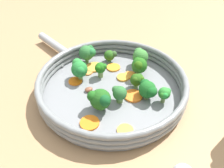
% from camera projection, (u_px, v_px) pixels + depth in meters
% --- Properties ---
extents(ground_plane, '(4.00, 4.00, 0.00)m').
position_uv_depth(ground_plane, '(112.00, 92.00, 0.57)').
color(ground_plane, '#A17B52').
extents(skillet, '(0.36, 0.36, 0.01)m').
position_uv_depth(skillet, '(112.00, 90.00, 0.56)').
color(skillet, gray).
rests_on(skillet, ground_plane).
extents(skillet_rim_wall, '(0.37, 0.37, 0.04)m').
position_uv_depth(skillet_rim_wall, '(112.00, 82.00, 0.54)').
color(skillet_rim_wall, gray).
rests_on(skillet_rim_wall, skillet).
extents(skillet_handle, '(0.15, 0.15, 0.02)m').
position_uv_depth(skillet_handle, '(56.00, 45.00, 0.70)').
color(skillet_handle, '#999B9E').
rests_on(skillet_handle, skillet).
extents(skillet_rivet_left, '(0.01, 0.01, 0.01)m').
position_uv_depth(skillet_rivet_left, '(86.00, 55.00, 0.67)').
color(skillet_rivet_left, gray).
rests_on(skillet_rivet_left, skillet).
extents(skillet_rivet_right, '(0.01, 0.01, 0.01)m').
position_uv_depth(skillet_rivet_right, '(62.00, 66.00, 0.63)').
color(skillet_rivet_right, gray).
rests_on(skillet_rivet_right, skillet).
extents(carrot_slice_0, '(0.05, 0.05, 0.00)m').
position_uv_depth(carrot_slice_0, '(125.00, 130.00, 0.45)').
color(carrot_slice_0, '#F99C38').
rests_on(carrot_slice_0, skillet).
extents(carrot_slice_1, '(0.05, 0.05, 0.00)m').
position_uv_depth(carrot_slice_1, '(133.00, 96.00, 0.53)').
color(carrot_slice_1, orange).
rests_on(carrot_slice_1, skillet).
extents(carrot_slice_2, '(0.05, 0.05, 0.00)m').
position_uv_depth(carrot_slice_2, '(94.00, 67.00, 0.63)').
color(carrot_slice_2, gold).
rests_on(carrot_slice_2, skillet).
extents(carrot_slice_3, '(0.05, 0.05, 0.00)m').
position_uv_depth(carrot_slice_3, '(90.00, 123.00, 0.47)').
color(carrot_slice_3, orange).
rests_on(carrot_slice_3, skillet).
extents(carrot_slice_4, '(0.04, 0.04, 0.00)m').
position_uv_depth(carrot_slice_4, '(75.00, 81.00, 0.58)').
color(carrot_slice_4, orange).
rests_on(carrot_slice_4, skillet).
extents(carrot_slice_5, '(0.04, 0.04, 0.00)m').
position_uv_depth(carrot_slice_5, '(112.00, 67.00, 0.63)').
color(carrot_slice_5, orange).
rests_on(carrot_slice_5, skillet).
extents(carrot_slice_6, '(0.03, 0.03, 0.00)m').
position_uv_depth(carrot_slice_6, '(88.00, 72.00, 0.61)').
color(carrot_slice_6, '#EF8E40').
rests_on(carrot_slice_6, skillet).
extents(carrot_slice_7, '(0.03, 0.03, 0.01)m').
position_uv_depth(carrot_slice_7, '(123.00, 77.00, 0.59)').
color(carrot_slice_7, gold).
rests_on(carrot_slice_7, skillet).
extents(carrot_slice_8, '(0.04, 0.04, 0.01)m').
position_uv_depth(carrot_slice_8, '(130.00, 75.00, 0.60)').
color(carrot_slice_8, orange).
rests_on(carrot_slice_8, skillet).
extents(broccoli_floret_0, '(0.05, 0.04, 0.06)m').
position_uv_depth(broccoli_floret_0, '(140.00, 56.00, 0.61)').
color(broccoli_floret_0, '#7CB765').
rests_on(broccoli_floret_0, skillet).
extents(broccoli_floret_1, '(0.04, 0.04, 0.04)m').
position_uv_depth(broccoli_floret_1, '(137.00, 80.00, 0.55)').
color(broccoli_floret_1, '#77A65A').
rests_on(broccoli_floret_1, skillet).
extents(broccoli_floret_2, '(0.03, 0.03, 0.04)m').
position_uv_depth(broccoli_floret_2, '(101.00, 68.00, 0.58)').
color(broccoli_floret_2, '#76944D').
rests_on(broccoli_floret_2, skillet).
extents(broccoli_floret_3, '(0.05, 0.04, 0.05)m').
position_uv_depth(broccoli_floret_3, '(148.00, 89.00, 0.51)').
color(broccoli_floret_3, '#7C9652').
rests_on(broccoli_floret_3, skillet).
extents(broccoli_floret_4, '(0.03, 0.04, 0.04)m').
position_uv_depth(broccoli_floret_4, '(110.00, 55.00, 0.64)').
color(broccoli_floret_4, '#76A15F').
rests_on(broccoli_floret_4, skillet).
extents(broccoli_floret_5, '(0.05, 0.04, 0.06)m').
position_uv_depth(broccoli_floret_5, '(79.00, 69.00, 0.57)').
color(broccoli_floret_5, '#72A658').
rests_on(broccoli_floret_5, skillet).
extents(broccoli_floret_6, '(0.05, 0.04, 0.05)m').
position_uv_depth(broccoli_floret_6, '(139.00, 66.00, 0.58)').
color(broccoli_floret_6, '#799B5E').
rests_on(broccoli_floret_6, skillet).
extents(broccoli_floret_7, '(0.03, 0.03, 0.04)m').
position_uv_depth(broccoli_floret_7, '(164.00, 94.00, 0.50)').
color(broccoli_floret_7, '#7B9450').
rests_on(broccoli_floret_7, skillet).
extents(broccoli_floret_8, '(0.05, 0.05, 0.05)m').
position_uv_depth(broccoli_floret_8, '(100.00, 99.00, 0.48)').
color(broccoli_floret_8, olive).
rests_on(broccoli_floret_8, skillet).
extents(broccoli_floret_9, '(0.04, 0.04, 0.04)m').
position_uv_depth(broccoli_floret_9, '(119.00, 93.00, 0.51)').
color(broccoli_floret_9, '#638A43').
rests_on(broccoli_floret_9, skillet).
extents(broccoli_floret_10, '(0.04, 0.05, 0.05)m').
position_uv_depth(broccoli_floret_10, '(87.00, 53.00, 0.63)').
color(broccoli_floret_10, '#75A551').
rests_on(broccoli_floret_10, skillet).
extents(mushroom_piece_0, '(0.02, 0.02, 0.01)m').
position_uv_depth(mushroom_piece_0, '(89.00, 89.00, 0.55)').
color(mushroom_piece_0, brown).
rests_on(mushroom_piece_0, skillet).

